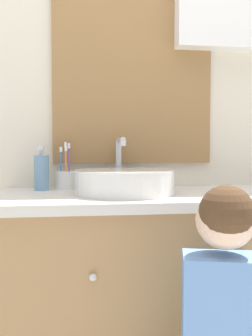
% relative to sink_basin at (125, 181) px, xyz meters
% --- Properties ---
extents(wall_back, '(3.20, 0.18, 2.50)m').
position_rel_sink_basin_xyz_m(wall_back, '(0.17, 0.29, 0.43)').
color(wall_back, beige).
rests_on(wall_back, ground_plane).
extents(vanity_counter, '(1.27, 0.52, 0.81)m').
position_rel_sink_basin_xyz_m(vanity_counter, '(0.15, 0.00, -0.45)').
color(vanity_counter, '#A37A4C').
rests_on(vanity_counter, ground_plane).
extents(sink_basin, '(0.37, 0.43, 0.22)m').
position_rel_sink_basin_xyz_m(sink_basin, '(0.00, 0.00, 0.00)').
color(sink_basin, silver).
rests_on(sink_basin, vanity_counter).
extents(toothbrush_holder, '(0.09, 0.09, 0.20)m').
position_rel_sink_basin_xyz_m(toothbrush_holder, '(-0.22, 0.19, -0.00)').
color(toothbrush_holder, silver).
rests_on(toothbrush_holder, vanity_counter).
extents(soap_dispenser, '(0.06, 0.06, 0.18)m').
position_rel_sink_basin_xyz_m(soap_dispenser, '(-0.32, 0.16, 0.03)').
color(soap_dispenser, '#6B93B2').
rests_on(soap_dispenser, vanity_counter).
extents(child_figure, '(0.30, 0.42, 0.89)m').
position_rel_sink_basin_xyz_m(child_figure, '(0.22, -0.43, -0.35)').
color(child_figure, slate).
rests_on(child_figure, ground_plane).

